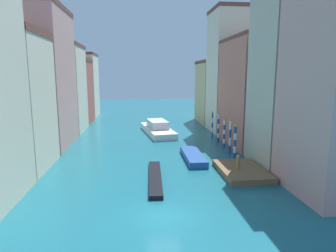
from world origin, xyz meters
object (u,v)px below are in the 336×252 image
(person_on_dock, at_px, (238,162))
(mooring_pole_2, at_px, (224,133))
(mooring_pole_3, at_px, (218,127))
(mooring_pole_4, at_px, (212,124))
(vaporetto_white, at_px, (158,129))
(waterfront_dock, at_px, (242,171))
(gondola_black, at_px, (155,178))
(mooring_pole_0, at_px, (235,141))
(motorboat_0, at_px, (193,156))
(mooring_pole_1, at_px, (230,136))

(person_on_dock, height_order, mooring_pole_2, mooring_pole_2)
(person_on_dock, xyz_separation_m, mooring_pole_3, (1.94, 14.33, 1.02))
(mooring_pole_4, distance_m, vaporetto_white, 9.51)
(waterfront_dock, relative_size, gondola_black, 0.71)
(waterfront_dock, relative_size, mooring_pole_0, 1.60)
(mooring_pole_4, bearing_deg, mooring_pole_3, -90.79)
(person_on_dock, distance_m, mooring_pole_4, 18.16)
(person_on_dock, bearing_deg, gondola_black, -176.30)
(waterfront_dock, distance_m, motorboat_0, 6.90)
(mooring_pole_3, xyz_separation_m, mooring_pole_4, (0.05, 3.70, -0.17))
(mooring_pole_1, distance_m, vaporetto_white, 16.27)
(vaporetto_white, bearing_deg, mooring_pole_3, -42.31)
(person_on_dock, relative_size, mooring_pole_4, 0.35)
(vaporetto_white, bearing_deg, mooring_pole_2, -52.64)
(gondola_black, bearing_deg, waterfront_dock, 4.74)
(waterfront_dock, xyz_separation_m, mooring_pole_2, (1.35, 10.85, 1.82))
(mooring_pole_1, bearing_deg, waterfront_dock, -98.86)
(mooring_pole_2, xyz_separation_m, motorboat_0, (-5.29, -5.20, -1.75))
(mooring_pole_2, bearing_deg, person_on_dock, -99.59)
(waterfront_dock, bearing_deg, mooring_pole_0, 79.19)
(person_on_dock, height_order, mooring_pole_1, mooring_pole_1)
(waterfront_dock, height_order, gondola_black, waterfront_dock)
(waterfront_dock, height_order, mooring_pole_2, mooring_pole_2)
(mooring_pole_2, xyz_separation_m, mooring_pole_3, (0.08, 3.28, 0.20))
(mooring_pole_1, distance_m, mooring_pole_3, 6.23)
(mooring_pole_4, bearing_deg, mooring_pole_0, -92.05)
(mooring_pole_2, height_order, mooring_pole_3, mooring_pole_3)
(mooring_pole_4, relative_size, gondola_black, 0.44)
(waterfront_dock, distance_m, mooring_pole_2, 11.08)
(waterfront_dock, height_order, vaporetto_white, vaporetto_white)
(waterfront_dock, xyz_separation_m, mooring_pole_1, (1.23, 7.90, 1.95))
(person_on_dock, distance_m, mooring_pole_1, 8.34)
(mooring_pole_1, xyz_separation_m, mooring_pole_3, (0.19, 6.23, 0.06))
(gondola_black, bearing_deg, mooring_pole_2, 48.56)
(waterfront_dock, xyz_separation_m, gondola_black, (-8.88, -0.74, -0.11))
(person_on_dock, relative_size, vaporetto_white, 0.12)
(mooring_pole_1, relative_size, mooring_pole_2, 1.07)
(waterfront_dock, xyz_separation_m, person_on_dock, (-0.52, -0.19, 1.00))
(motorboat_0, bearing_deg, mooring_pole_0, -2.98)
(mooring_pole_2, bearing_deg, waterfront_dock, -97.08)
(mooring_pole_2, bearing_deg, mooring_pole_4, 88.96)
(mooring_pole_0, height_order, mooring_pole_3, mooring_pole_3)
(mooring_pole_1, height_order, mooring_pole_2, mooring_pole_1)
(waterfront_dock, relative_size, person_on_dock, 4.58)
(mooring_pole_2, height_order, gondola_black, mooring_pole_2)
(mooring_pole_2, distance_m, motorboat_0, 7.62)
(gondola_black, bearing_deg, motorboat_0, 52.32)
(waterfront_dock, distance_m, mooring_pole_3, 14.35)
(waterfront_dock, xyz_separation_m, vaporetto_white, (-7.05, 21.84, 0.53))
(mooring_pole_3, bearing_deg, motorboat_0, -122.35)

